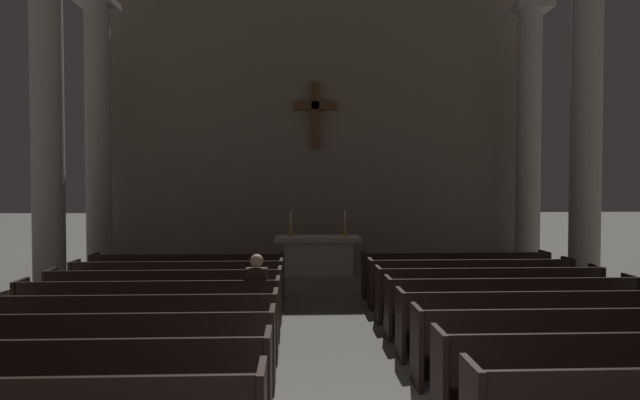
% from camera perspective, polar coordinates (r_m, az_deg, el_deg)
% --- Properties ---
extents(pew_left_row_2, '(3.89, 0.50, 0.95)m').
position_cam_1_polar(pew_left_row_2, '(6.16, -24.22, -16.55)').
color(pew_left_row_2, black).
rests_on(pew_left_row_2, ground).
extents(pew_left_row_3, '(3.89, 0.50, 0.95)m').
position_cam_1_polar(pew_left_row_3, '(7.07, -21.06, -14.08)').
color(pew_left_row_3, black).
rests_on(pew_left_row_3, ground).
extents(pew_left_row_4, '(3.89, 0.50, 0.95)m').
position_cam_1_polar(pew_left_row_4, '(8.02, -18.68, -12.16)').
color(pew_left_row_4, black).
rests_on(pew_left_row_4, ground).
extents(pew_left_row_5, '(3.89, 0.50, 0.95)m').
position_cam_1_polar(pew_left_row_5, '(8.98, -16.83, -10.64)').
color(pew_left_row_5, black).
rests_on(pew_left_row_5, ground).
extents(pew_left_row_6, '(3.89, 0.50, 0.95)m').
position_cam_1_polar(pew_left_row_6, '(9.95, -15.35, -9.40)').
color(pew_left_row_6, black).
rests_on(pew_left_row_6, ground).
extents(pew_left_row_7, '(3.89, 0.50, 0.95)m').
position_cam_1_polar(pew_left_row_7, '(10.93, -14.15, -8.38)').
color(pew_left_row_7, black).
rests_on(pew_left_row_7, ground).
extents(pew_left_row_8, '(3.89, 0.50, 0.95)m').
position_cam_1_polar(pew_left_row_8, '(11.92, -13.15, -7.52)').
color(pew_left_row_8, black).
rests_on(pew_left_row_8, ground).
extents(pew_right_row_2, '(3.89, 0.50, 0.95)m').
position_cam_1_polar(pew_right_row_2, '(6.65, 28.83, -15.22)').
color(pew_right_row_2, black).
rests_on(pew_right_row_2, ground).
extents(pew_right_row_3, '(3.89, 0.50, 0.95)m').
position_cam_1_polar(pew_right_row_3, '(7.51, 24.66, -13.19)').
color(pew_right_row_3, black).
rests_on(pew_right_row_3, ground).
extents(pew_right_row_4, '(3.89, 0.50, 0.95)m').
position_cam_1_polar(pew_right_row_4, '(8.40, 21.42, -11.54)').
color(pew_right_row_4, black).
rests_on(pew_right_row_4, ground).
extents(pew_right_row_5, '(3.89, 0.50, 0.95)m').
position_cam_1_polar(pew_right_row_5, '(9.33, 18.83, -10.19)').
color(pew_right_row_5, black).
rests_on(pew_right_row_5, ground).
extents(pew_right_row_6, '(3.89, 0.50, 0.95)m').
position_cam_1_polar(pew_right_row_6, '(10.27, 16.72, -9.06)').
color(pew_right_row_6, black).
rests_on(pew_right_row_6, ground).
extents(pew_right_row_7, '(3.89, 0.50, 0.95)m').
position_cam_1_polar(pew_right_row_7, '(11.22, 14.99, -8.12)').
color(pew_right_row_7, black).
rests_on(pew_right_row_7, ground).
extents(pew_right_row_8, '(3.89, 0.50, 0.95)m').
position_cam_1_polar(pew_right_row_8, '(12.19, 13.53, -7.32)').
color(pew_right_row_8, black).
rests_on(pew_right_row_8, ground).
extents(column_left_third, '(0.98, 0.98, 7.17)m').
position_cam_1_polar(column_left_third, '(13.12, -25.90, 6.43)').
color(column_left_third, '#ADA89E').
rests_on(column_left_third, ground).
extents(column_right_third, '(0.98, 0.98, 7.17)m').
position_cam_1_polar(column_right_third, '(13.62, 25.36, 6.26)').
color(column_right_third, '#ADA89E').
rests_on(column_right_third, ground).
extents(column_left_fourth, '(0.98, 0.98, 7.17)m').
position_cam_1_polar(column_left_fourth, '(15.94, -21.56, 5.63)').
color(column_left_fourth, '#ADA89E').
rests_on(column_left_fourth, ground).
extents(column_right_fourth, '(0.98, 0.98, 7.17)m').
position_cam_1_polar(column_right_fourth, '(16.35, 20.37, 5.55)').
color(column_right_fourth, '#ADA89E').
rests_on(column_right_fourth, ground).
extents(altar, '(2.20, 0.90, 1.01)m').
position_cam_1_polar(altar, '(14.56, -0.22, -5.56)').
color(altar, '#BCB7AD').
rests_on(altar, ground).
extents(candlestick_left, '(0.16, 0.16, 0.67)m').
position_cam_1_polar(candlestick_left, '(14.47, -2.99, -2.86)').
color(candlestick_left, '#B79338').
rests_on(candlestick_left, altar).
extents(candlestick_right, '(0.16, 0.16, 0.67)m').
position_cam_1_polar(candlestick_right, '(14.53, 2.54, -2.84)').
color(candlestick_right, '#B79338').
rests_on(candlestick_right, altar).
extents(apse_with_cross, '(12.55, 0.48, 7.87)m').
position_cam_1_polar(apse_with_cross, '(16.62, -0.51, 7.12)').
color(apse_with_cross, gray).
rests_on(apse_with_cross, ground).
extents(lone_worshipper, '(0.32, 0.43, 1.32)m').
position_cam_1_polar(lone_worshipper, '(8.72, -6.39, -9.49)').
color(lone_worshipper, '#26262B').
rests_on(lone_worshipper, ground).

